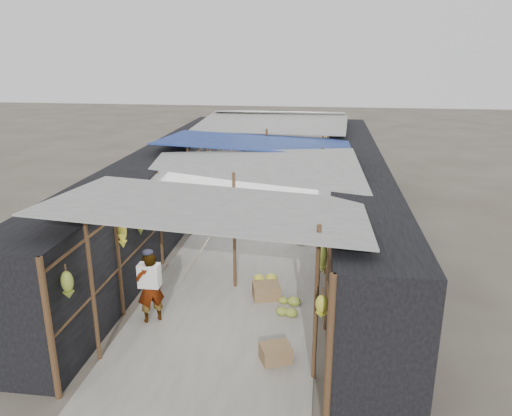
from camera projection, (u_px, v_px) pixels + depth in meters
The scene contains 14 objects.
ground at pixel (204, 368), 8.23m from camera, with size 80.00×80.00×0.00m, color #6B6356.
aisle_slab at pixel (256, 232), 14.36m from camera, with size 3.60×16.00×0.02m, color #9E998E.
stall_left at pixel (163, 190), 14.36m from camera, with size 1.40×15.00×2.30m, color black.
stall_right at pixel (354, 197), 13.67m from camera, with size 1.40×15.00×2.30m, color black.
crate_near at pixel (276, 353), 8.37m from camera, with size 0.49×0.39×0.30m, color #96724C.
crate_mid at pixel (266, 292), 10.48m from camera, with size 0.55×0.44×0.33m, color #96724C.
crate_back at pixel (240, 212), 15.68m from camera, with size 0.44×0.36×0.28m, color #96724C.
black_basin at pixel (318, 196), 17.60m from camera, with size 0.65×0.65×0.19m, color black.
vendor_elderly at pixel (150, 288), 9.44m from camera, with size 0.52×0.34×1.43m, color white.
shopper_blue at pixel (236, 188), 16.06m from camera, with size 0.76×0.59×1.56m, color #1E4698.
vendor_seated at pixel (307, 186), 17.25m from camera, with size 0.65×0.38×1.01m, color #504C45.
market_canopy at pixel (259, 147), 13.95m from camera, with size 5.62×15.20×2.77m.
hanging_bananas at pixel (252, 177), 13.73m from camera, with size 3.95×14.04×0.77m.
floor_bananas at pixel (276, 220), 14.98m from camera, with size 3.63×9.83×0.35m.
Camera 1 is at (1.80, -6.86, 5.02)m, focal length 35.00 mm.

